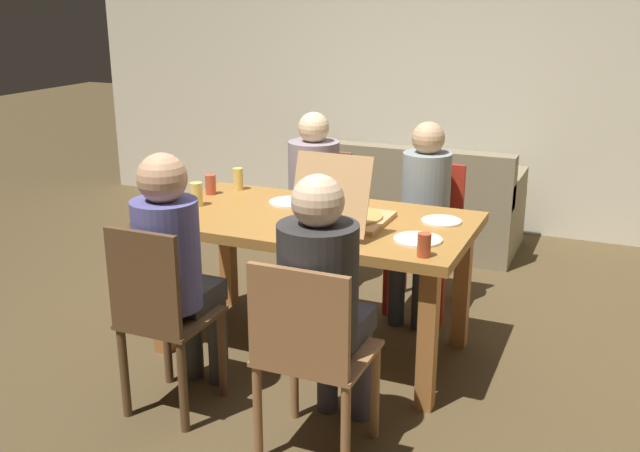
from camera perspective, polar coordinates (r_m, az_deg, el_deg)
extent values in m
plane|color=#4E3D24|center=(4.17, -0.55, -9.49)|extent=(20.00, 20.00, 0.00)
cube|color=beige|center=(6.25, 9.51, 12.15)|extent=(6.70, 0.12, 2.66)
cube|color=#9F6A2E|center=(3.88, -0.58, 0.35)|extent=(1.69, 0.92, 0.05)
cube|color=#A86733|center=(4.08, -12.31, -4.99)|extent=(0.08, 0.08, 0.72)
cube|color=#A86733|center=(3.48, 8.41, -8.81)|extent=(0.08, 0.08, 0.72)
cube|color=#A86733|center=(4.64, -7.22, -1.92)|extent=(0.08, 0.08, 0.72)
cube|color=#A86733|center=(4.12, 11.04, -4.65)|extent=(0.08, 0.08, 0.72)
cylinder|color=brown|center=(4.71, 0.57, -3.20)|extent=(0.04, 0.04, 0.45)
cylinder|color=brown|center=(4.84, -3.14, -2.63)|extent=(0.04, 0.04, 0.45)
cylinder|color=brown|center=(5.01, 2.11, -1.90)|extent=(0.04, 0.04, 0.45)
cylinder|color=brown|center=(5.14, -1.43, -1.40)|extent=(0.04, 0.04, 0.45)
cube|color=brown|center=(4.85, -0.48, 0.36)|extent=(0.40, 0.41, 0.02)
cube|color=brown|center=(4.95, 0.39, 3.46)|extent=(0.38, 0.03, 0.43)
cylinder|color=#2C3D39|center=(4.64, -0.95, -3.37)|extent=(0.10, 0.10, 0.47)
cylinder|color=#2C3D39|center=(4.71, -2.78, -3.08)|extent=(0.10, 0.10, 0.47)
cube|color=#2C3D39|center=(4.70, -1.21, 0.56)|extent=(0.30, 0.30, 0.11)
cylinder|color=gray|center=(4.77, -0.49, 3.80)|extent=(0.33, 0.33, 0.48)
sphere|color=beige|center=(4.70, -0.50, 7.71)|extent=(0.20, 0.20, 0.20)
cylinder|color=brown|center=(3.81, -11.87, -8.85)|extent=(0.04, 0.04, 0.45)
cylinder|color=brown|center=(3.65, -7.65, -9.87)|extent=(0.04, 0.04, 0.45)
cylinder|color=brown|center=(3.57, -15.06, -11.01)|extent=(0.04, 0.04, 0.45)
cylinder|color=brown|center=(3.40, -10.67, -12.25)|extent=(0.04, 0.04, 0.45)
cube|color=brown|center=(3.50, -11.54, -7.04)|extent=(0.38, 0.40, 0.02)
cube|color=brown|center=(3.27, -13.64, -4.34)|extent=(0.36, 0.03, 0.47)
cylinder|color=#393938|center=(3.83, -9.94, -8.38)|extent=(0.10, 0.10, 0.47)
cylinder|color=#393938|center=(3.76, -8.00, -8.82)|extent=(0.10, 0.10, 0.47)
cube|color=#393938|center=(3.58, -10.29, -5.31)|extent=(0.27, 0.29, 0.11)
cylinder|color=#565594|center=(3.38, -11.86, -2.19)|extent=(0.30, 0.30, 0.51)
sphere|color=tan|center=(3.28, -12.25, 3.68)|extent=(0.23, 0.23, 0.23)
cylinder|color=#92643C|center=(3.44, -2.02, -11.49)|extent=(0.04, 0.04, 0.45)
cylinder|color=#92643C|center=(3.31, 4.34, -12.79)|extent=(0.04, 0.04, 0.45)
cylinder|color=#92643C|center=(3.17, -4.90, -14.38)|extent=(0.04, 0.04, 0.45)
cylinder|color=#92643C|center=(3.02, 2.01, -16.00)|extent=(0.04, 0.04, 0.45)
cube|color=#92643C|center=(3.11, -0.16, -9.90)|extent=(0.45, 0.42, 0.02)
cube|color=#92643C|center=(2.85, -1.72, -7.50)|extent=(0.43, 0.03, 0.43)
cylinder|color=#3C3B47|center=(3.49, 0.59, -10.81)|extent=(0.10, 0.10, 0.47)
cylinder|color=#3C3B47|center=(3.44, 3.19, -11.32)|extent=(0.10, 0.10, 0.47)
cube|color=#3C3B47|center=(3.22, 0.98, -7.74)|extent=(0.30, 0.32, 0.11)
cylinder|color=#2F2D2C|center=(2.98, -0.17, -4.54)|extent=(0.34, 0.34, 0.51)
sphere|color=beige|center=(2.87, -0.17, 1.97)|extent=(0.21, 0.21, 0.21)
cylinder|color=#AF281A|center=(4.42, 9.49, -4.90)|extent=(0.04, 0.04, 0.45)
cylinder|color=#AF281A|center=(4.50, 5.17, -4.27)|extent=(0.04, 0.04, 0.45)
cylinder|color=#AF281A|center=(4.77, 10.65, -3.22)|extent=(0.04, 0.04, 0.45)
cylinder|color=#AF281A|center=(4.85, 6.63, -2.67)|extent=(0.04, 0.04, 0.45)
cube|color=#AF281A|center=(4.55, 8.12, -0.97)|extent=(0.40, 0.44, 0.02)
cube|color=#AF281A|center=(4.68, 8.91, 2.36)|extent=(0.38, 0.03, 0.43)
cylinder|color=#303641|center=(4.35, 7.86, -5.06)|extent=(0.10, 0.10, 0.47)
cylinder|color=#303641|center=(4.38, 6.02, -4.79)|extent=(0.10, 0.10, 0.47)
cube|color=#303641|center=(4.39, 7.60, -0.83)|extent=(0.27, 0.31, 0.11)
cylinder|color=gray|center=(4.47, 8.28, 2.67)|extent=(0.29, 0.29, 0.48)
sphere|color=tan|center=(4.39, 8.47, 6.81)|extent=(0.20, 0.20, 0.20)
cube|color=tan|center=(3.79, 2.32, 0.53)|extent=(0.39, 0.39, 0.03)
cylinder|color=#C68D44|center=(3.78, 2.33, 0.81)|extent=(0.35, 0.35, 0.01)
cube|color=tan|center=(3.50, 0.84, 2.51)|extent=(0.39, 0.13, 0.37)
cylinder|color=white|center=(3.53, 7.66, -1.05)|extent=(0.24, 0.24, 0.01)
cylinder|color=white|center=(4.13, -2.38, 1.88)|extent=(0.24, 0.24, 0.01)
cylinder|color=white|center=(3.84, 9.48, 0.38)|extent=(0.21, 0.21, 0.01)
cylinder|color=#BC4B31|center=(4.35, -8.55, 3.23)|extent=(0.06, 0.06, 0.12)
cylinder|color=#B04626|center=(3.31, 8.14, -1.48)|extent=(0.06, 0.06, 0.11)
cylinder|color=#E6C65B|center=(4.43, -6.43, 3.68)|extent=(0.06, 0.06, 0.13)
cylinder|color=#E5C965|center=(4.13, -9.64, 2.47)|extent=(0.07, 0.07, 0.13)
cube|color=#81765A|center=(5.86, 6.94, 0.83)|extent=(1.70, 0.77, 0.44)
cube|color=#81765A|center=(5.47, 6.18, 4.16)|extent=(1.70, 0.16, 0.39)
cube|color=#81765A|center=(6.02, 0.16, 4.48)|extent=(0.20, 0.73, 0.18)
cube|color=#81765A|center=(5.62, 14.42, 2.96)|extent=(0.20, 0.73, 0.18)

